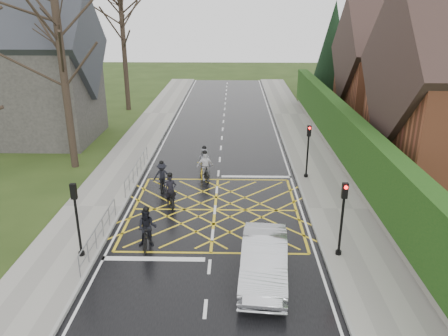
{
  "coord_description": "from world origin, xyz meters",
  "views": [
    {
      "loc": [
        0.89,
        -19.39,
        9.42
      ],
      "look_at": [
        0.39,
        2.45,
        1.3
      ],
      "focal_mm": 35.0,
      "sensor_mm": 36.0,
      "label": 1
    }
  ],
  "objects_px": {
    "cyclist_front": "(205,169)",
    "cyclist_lead": "(204,165)",
    "cyclist_rear": "(171,195)",
    "cyclist_back": "(147,231)",
    "cyclist_mid": "(162,179)",
    "car": "(264,260)"
  },
  "relations": [
    {
      "from": "cyclist_back",
      "to": "car",
      "type": "distance_m",
      "value": 5.17
    },
    {
      "from": "cyclist_rear",
      "to": "cyclist_front",
      "type": "distance_m",
      "value": 3.76
    },
    {
      "from": "cyclist_rear",
      "to": "cyclist_mid",
      "type": "height_order",
      "value": "cyclist_rear"
    },
    {
      "from": "cyclist_front",
      "to": "cyclist_lead",
      "type": "relative_size",
      "value": 0.98
    },
    {
      "from": "cyclist_rear",
      "to": "car",
      "type": "xyz_separation_m",
      "value": [
        4.27,
        -6.18,
        0.2
      ]
    },
    {
      "from": "cyclist_lead",
      "to": "cyclist_back",
      "type": "bearing_deg",
      "value": -95.72
    },
    {
      "from": "cyclist_lead",
      "to": "cyclist_front",
      "type": "bearing_deg",
      "value": -77.42
    },
    {
      "from": "cyclist_front",
      "to": "cyclist_lead",
      "type": "bearing_deg",
      "value": 77.72
    },
    {
      "from": "cyclist_rear",
      "to": "cyclist_mid",
      "type": "xyz_separation_m",
      "value": [
        -0.75,
        2.07,
        0.03
      ]
    },
    {
      "from": "cyclist_front",
      "to": "cyclist_lead",
      "type": "xyz_separation_m",
      "value": [
        -0.09,
        0.87,
        -0.04
      ]
    },
    {
      "from": "car",
      "to": "cyclist_front",
      "type": "bearing_deg",
      "value": 110.81
    },
    {
      "from": "cyclist_rear",
      "to": "cyclist_mid",
      "type": "relative_size",
      "value": 1.09
    },
    {
      "from": "cyclist_back",
      "to": "cyclist_front",
      "type": "bearing_deg",
      "value": 74.17
    },
    {
      "from": "cyclist_rear",
      "to": "cyclist_back",
      "type": "distance_m",
      "value": 4.0
    },
    {
      "from": "cyclist_front",
      "to": "cyclist_mid",
      "type": "bearing_deg",
      "value": -166.68
    },
    {
      "from": "cyclist_rear",
      "to": "car",
      "type": "bearing_deg",
      "value": -71.34
    },
    {
      "from": "cyclist_rear",
      "to": "cyclist_mid",
      "type": "bearing_deg",
      "value": 93.88
    },
    {
      "from": "cyclist_rear",
      "to": "cyclist_back",
      "type": "relative_size",
      "value": 1.05
    },
    {
      "from": "cyclist_front",
      "to": "car",
      "type": "xyz_separation_m",
      "value": [
        2.76,
        -9.62,
        0.11
      ]
    },
    {
      "from": "cyclist_back",
      "to": "cyclist_lead",
      "type": "bearing_deg",
      "value": 76.23
    },
    {
      "from": "cyclist_front",
      "to": "car",
      "type": "distance_m",
      "value": 10.01
    },
    {
      "from": "cyclist_back",
      "to": "cyclist_mid",
      "type": "relative_size",
      "value": 1.04
    }
  ]
}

